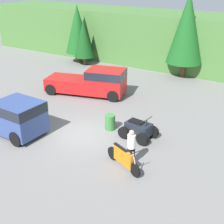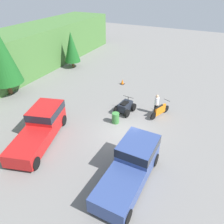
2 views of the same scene
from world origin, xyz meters
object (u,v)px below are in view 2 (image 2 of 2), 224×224
quad_atv (125,107)px  traffic_cone (122,82)px  pickup_truck_second (132,164)px  rider_person (156,104)px  pickup_truck_red (41,125)px  steel_barrel (116,118)px  dirt_bike (160,111)px

quad_atv → traffic_cone: 5.72m
pickup_truck_second → quad_atv: bearing=27.5°
pickup_truck_second → traffic_cone: bearing=27.4°
pickup_truck_second → rider_person: 7.38m
pickup_truck_red → rider_person: 9.30m
pickup_truck_red → steel_barrel: 5.64m
rider_person → traffic_cone: rider_person is taller
steel_barrel → pickup_truck_red: bearing=134.7°
pickup_truck_second → rider_person: bearing=6.9°
traffic_cone → dirt_bike: bearing=-129.6°
pickup_truck_red → dirt_bike: bearing=-62.6°
traffic_cone → pickup_truck_red: bearing=172.0°
dirt_bike → steel_barrel: (-2.55, 2.91, -0.06)m
dirt_bike → pickup_truck_second: bearing=-155.3°
rider_person → quad_atv: bearing=149.4°
quad_atv → traffic_cone: size_ratio=3.59×
dirt_bike → pickup_truck_red: bearing=155.8°
traffic_cone → rider_person: bearing=-130.8°
pickup_truck_red → quad_atv: (5.78, -4.03, -0.53)m
pickup_truck_red → steel_barrel: bearing=-61.1°
dirt_bike → traffic_cone: size_ratio=4.00×
quad_atv → traffic_cone: bearing=32.3°
rider_person → steel_barrel: 3.73m
quad_atv → pickup_truck_second: bearing=-147.7°
traffic_cone → steel_barrel: 7.39m
rider_person → traffic_cone: bearing=88.6°
dirt_bike → traffic_cone: dirt_bike is taller
quad_atv → steel_barrel: 1.83m
dirt_bike → steel_barrel: bearing=153.7°
quad_atv → traffic_cone: quad_atv is taller
pickup_truck_second → quad_atv: 7.20m
quad_atv → rider_person: bearing=-63.6°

